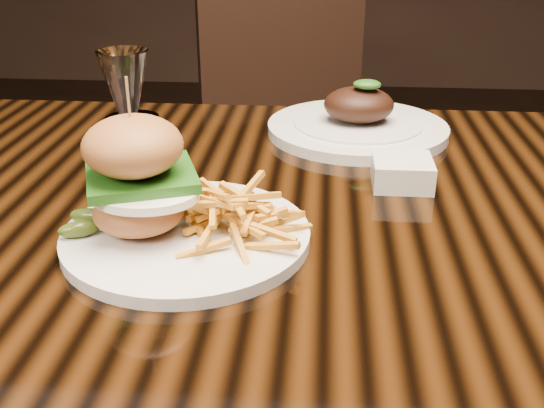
# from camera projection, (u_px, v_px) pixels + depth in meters

# --- Properties ---
(dining_table) EXTENTS (1.60, 0.90, 0.75)m
(dining_table) POSITION_uv_depth(u_px,v_px,m) (324.00, 255.00, 0.87)
(dining_table) COLOR black
(dining_table) RESTS_ON ground
(burger_plate) EXTENTS (0.29, 0.29, 0.20)m
(burger_plate) POSITION_uv_depth(u_px,v_px,m) (175.00, 203.00, 0.73)
(burger_plate) COLOR silver
(burger_plate) RESTS_ON dining_table
(ramekin) EXTENTS (0.10, 0.10, 0.04)m
(ramekin) POSITION_uv_depth(u_px,v_px,m) (402.00, 172.00, 0.89)
(ramekin) COLOR silver
(ramekin) RESTS_ON dining_table
(wine_glass) EXTENTS (0.07, 0.07, 0.19)m
(wine_glass) POSITION_uv_depth(u_px,v_px,m) (126.00, 88.00, 0.85)
(wine_glass) COLOR white
(wine_glass) RESTS_ON dining_table
(water_tumbler) EXTENTS (0.07, 0.07, 0.10)m
(water_tumbler) POSITION_uv_depth(u_px,v_px,m) (135.00, 152.00, 0.88)
(water_tumbler) COLOR white
(water_tumbler) RESTS_ON dining_table
(far_dish) EXTENTS (0.31, 0.31, 0.10)m
(far_dish) POSITION_uv_depth(u_px,v_px,m) (358.00, 123.00, 1.09)
(far_dish) COLOR silver
(far_dish) RESTS_ON dining_table
(chair_far) EXTENTS (0.59, 0.59, 0.95)m
(chair_far) POSITION_uv_depth(u_px,v_px,m) (292.00, 135.00, 1.74)
(chair_far) COLOR black
(chair_far) RESTS_ON ground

